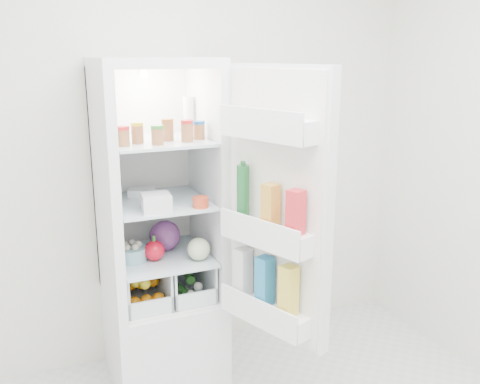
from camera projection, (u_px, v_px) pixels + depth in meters
name	position (u px, v px, depth m)	size (l,w,h in m)	color
room_walls	(309.00, 126.00, 1.74)	(3.02, 3.02, 2.61)	silver
refrigerator	(159.00, 265.00, 3.00)	(0.60, 0.60, 1.80)	white
shelf_low	(162.00, 256.00, 2.93)	(0.49, 0.53, 0.01)	silver
shelf_mid	(160.00, 202.00, 2.85)	(0.49, 0.53, 0.01)	silver
shelf_top	(157.00, 141.00, 2.77)	(0.49, 0.53, 0.01)	silver
crisper_left	(141.00, 282.00, 2.92)	(0.23, 0.46, 0.22)	silver
crisper_right	(184.00, 275.00, 3.01)	(0.23, 0.46, 0.22)	silver
condiment_jars	(163.00, 134.00, 2.66)	(0.46, 0.16, 0.08)	#B21919
squeeze_bottle	(189.00, 115.00, 2.93)	(0.06, 0.06, 0.20)	white
tub_white	(156.00, 203.00, 2.64)	(0.14, 0.14, 0.09)	silver
tin_red	(201.00, 202.00, 2.72)	(0.08, 0.08, 0.05)	red
foil_tray	(142.00, 192.00, 2.95)	(0.14, 0.11, 0.04)	silver
red_cabbage	(165.00, 236.00, 2.98)	(0.17, 0.17, 0.17)	#4E1B50
bell_pepper	(154.00, 251.00, 2.84)	(0.11, 0.11, 0.11)	red
mushroom_bowl	(132.00, 254.00, 2.84)	(0.16, 0.16, 0.07)	#82B5C2
salad_bag	(199.00, 249.00, 2.84)	(0.12, 0.12, 0.12)	#BCCE9A
citrus_pile	(142.00, 288.00, 2.91)	(0.20, 0.31, 0.16)	orange
veg_pile	(185.00, 282.00, 3.02)	(0.16, 0.30, 0.10)	#214717
fridge_door	(275.00, 213.00, 2.50)	(0.35, 0.58, 1.30)	white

